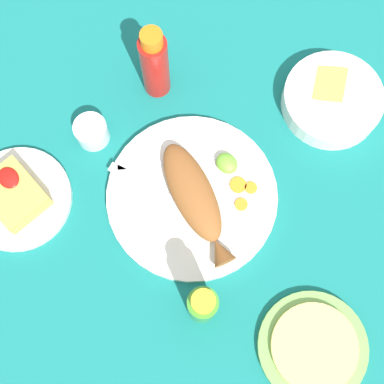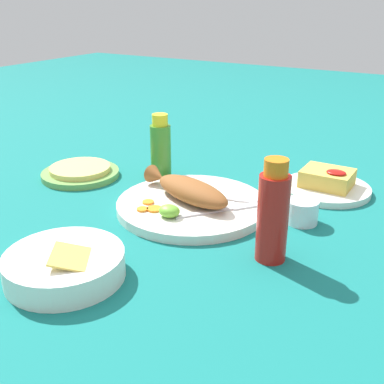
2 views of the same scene
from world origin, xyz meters
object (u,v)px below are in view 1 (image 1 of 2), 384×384
at_px(hot_sauce_bottle_green, 202,305).
at_px(side_plate_fries, 18,199).
at_px(main_plate, 192,197).
at_px(fork_far, 162,163).
at_px(salt_cup, 92,132).
at_px(fried_fish, 195,198).
at_px(guacamole_bowl, 332,100).
at_px(fork_near, 149,186).
at_px(hot_sauce_bottle_red, 155,64).
at_px(tortilla_plate, 313,347).

height_order(hot_sauce_bottle_green, side_plate_fries, hot_sauce_bottle_green).
relative_size(main_plate, fork_far, 1.96).
distance_m(fork_far, salt_cup, 0.14).
xyz_separation_m(fried_fish, guacamole_bowl, (-0.03, -0.32, -0.02)).
bearing_deg(side_plate_fries, hot_sauce_bottle_green, -162.42).
bearing_deg(guacamole_bowl, main_plate, 83.09).
xyz_separation_m(fork_near, side_plate_fries, (0.14, 0.19, -0.01)).
relative_size(fork_near, hot_sauce_bottle_green, 1.17).
relative_size(hot_sauce_bottle_red, hot_sauce_bottle_green, 1.13).
bearing_deg(side_plate_fries, fork_far, -118.18).
height_order(main_plate, fork_near, fork_near).
distance_m(main_plate, side_plate_fries, 0.31).
bearing_deg(tortilla_plate, fork_near, 3.11).
bearing_deg(main_plate, guacamole_bowl, -96.91).
distance_m(main_plate, hot_sauce_bottle_red, 0.24).
bearing_deg(guacamole_bowl, fork_near, 74.37).
distance_m(main_plate, guacamole_bowl, 0.32).
xyz_separation_m(fork_far, tortilla_plate, (-0.40, 0.02, -0.01)).
relative_size(hot_sauce_bottle_red, side_plate_fries, 0.91).
xyz_separation_m(fried_fish, fork_far, (0.09, -0.00, -0.02)).
bearing_deg(fork_far, hot_sauce_bottle_green, 101.65).
bearing_deg(salt_cup, hot_sauce_bottle_red, -90.00).
bearing_deg(hot_sauce_bottle_green, salt_cup, -9.65).
relative_size(fried_fish, side_plate_fries, 1.24).
relative_size(guacamole_bowl, tortilla_plate, 1.01).
distance_m(fork_near, guacamole_bowl, 0.37).
bearing_deg(fork_far, guacamole_bowl, -162.26).
xyz_separation_m(main_plate, fork_near, (0.06, 0.05, 0.01)).
relative_size(salt_cup, side_plate_fries, 0.32).
distance_m(hot_sauce_bottle_green, tortilla_plate, 0.20).
height_order(side_plate_fries, guacamole_bowl, guacamole_bowl).
bearing_deg(hot_sauce_bottle_green, tortilla_plate, -150.93).
bearing_deg(salt_cup, main_plate, -165.02).
xyz_separation_m(hot_sauce_bottle_red, tortilla_plate, (-0.53, 0.12, -0.07)).
height_order(fork_far, tortilla_plate, fork_far).
xyz_separation_m(fried_fish, tortilla_plate, (-0.31, 0.02, -0.03)).
distance_m(fried_fish, fork_far, 0.09).
distance_m(main_plate, salt_cup, 0.22).
xyz_separation_m(fork_far, salt_cup, (0.13, 0.06, 0.00)).
xyz_separation_m(fork_far, side_plate_fries, (0.12, 0.23, -0.01)).
xyz_separation_m(fork_far, hot_sauce_bottle_green, (-0.23, 0.12, 0.05)).
height_order(fried_fish, tortilla_plate, fried_fish).
distance_m(main_plate, fork_near, 0.08).
relative_size(main_plate, hot_sauce_bottle_red, 1.75).
relative_size(fork_near, tortilla_plate, 0.98).
height_order(main_plate, guacamole_bowl, guacamole_bowl).
distance_m(fork_far, hot_sauce_bottle_green, 0.27).
distance_m(fork_near, side_plate_fries, 0.23).
bearing_deg(fork_near, main_plate, -164.06).
distance_m(hot_sauce_bottle_green, salt_cup, 0.37).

